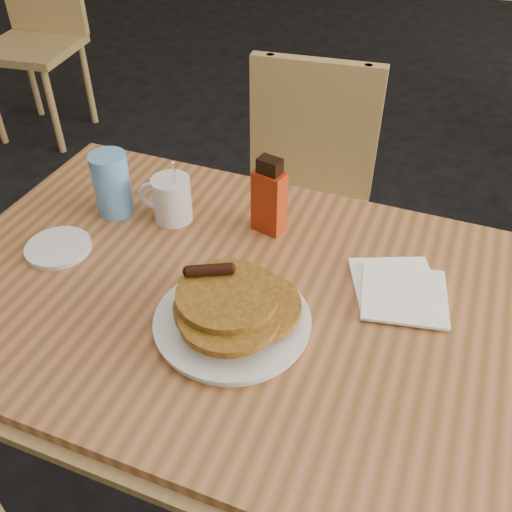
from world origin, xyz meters
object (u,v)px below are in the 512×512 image
(main_table, at_px, (233,305))
(pancake_plate, at_px, (232,313))
(coffee_mug, at_px, (171,198))
(syrup_bottle, at_px, (269,198))
(chair_main_far, at_px, (305,183))
(blue_tumbler, at_px, (112,184))
(chair_wall_extra, at_px, (36,20))

(main_table, xyz_separation_m, pancake_plate, (0.03, -0.09, 0.07))
(coffee_mug, bearing_deg, pancake_plate, -44.89)
(syrup_bottle, bearing_deg, coffee_mug, -157.23)
(chair_main_far, xyz_separation_m, blue_tumbler, (-0.33, -0.57, 0.29))
(pancake_plate, distance_m, blue_tumbler, 0.46)
(syrup_bottle, bearing_deg, pancake_plate, -70.00)
(syrup_bottle, bearing_deg, main_table, -76.97)
(chair_main_far, bearing_deg, chair_wall_extra, 146.50)
(coffee_mug, bearing_deg, blue_tumbler, -170.47)
(chair_wall_extra, distance_m, syrup_bottle, 2.30)
(pancake_plate, xyz_separation_m, syrup_bottle, (-0.01, 0.30, 0.05))
(chair_wall_extra, xyz_separation_m, blue_tumbler, (1.30, -1.62, 0.25))
(chair_wall_extra, bearing_deg, blue_tumbler, -53.23)
(chair_wall_extra, relative_size, pancake_plate, 3.39)
(chair_main_far, height_order, pancake_plate, chair_main_far)
(chair_main_far, xyz_separation_m, coffee_mug, (-0.20, -0.56, 0.27))
(blue_tumbler, bearing_deg, syrup_bottle, 4.87)
(chair_wall_extra, relative_size, coffee_mug, 6.00)
(coffee_mug, relative_size, blue_tumbler, 1.11)
(main_table, distance_m, chair_wall_extra, 2.43)
(chair_main_far, bearing_deg, main_table, -90.20)
(main_table, relative_size, blue_tumbler, 8.95)
(main_table, distance_m, chair_main_far, 0.77)
(chair_wall_extra, bearing_deg, main_table, -49.65)
(main_table, bearing_deg, blue_tumbler, 152.06)
(chair_wall_extra, distance_m, coffee_mug, 2.16)
(main_table, distance_m, syrup_bottle, 0.24)
(chair_wall_extra, xyz_separation_m, syrup_bottle, (1.65, -1.59, 0.25))
(main_table, relative_size, chair_main_far, 1.45)
(syrup_bottle, distance_m, blue_tumbler, 0.36)
(main_table, relative_size, coffee_mug, 8.09)
(pancake_plate, bearing_deg, chair_main_far, 92.56)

